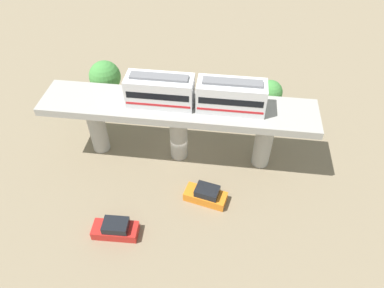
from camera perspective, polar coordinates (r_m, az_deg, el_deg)
ground_plane at (r=41.04m, az=-2.03°, el=-1.72°), size 120.00×120.00×0.00m
viaduct at (r=37.26m, az=-2.24°, el=4.17°), size 5.20×28.00×7.29m
train at (r=35.01m, az=0.52°, el=8.07°), size 2.64×13.55×3.24m
parked_car_orange at (r=36.35m, az=2.23°, el=-8.10°), size 2.67×4.49×1.76m
parked_car_red at (r=34.80m, az=-12.06°, el=-13.08°), size 1.96×4.27×1.76m
tree_near_viaduct at (r=46.92m, az=-13.67°, el=10.38°), size 3.94×3.94×6.22m
tree_mid_lot at (r=45.80m, az=12.30°, el=8.02°), size 3.05×3.05×4.67m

